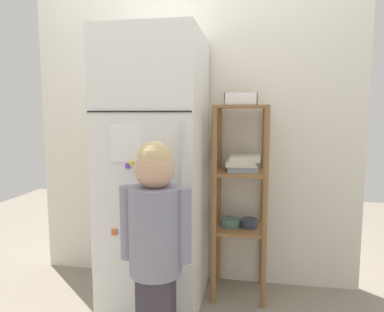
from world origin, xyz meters
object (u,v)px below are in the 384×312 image
Objects in this scene: pantry_shelf_unit at (241,186)px; fruit_bin at (242,100)px; child_standing at (155,230)px; refrigerator at (156,171)px.

fruit_bin reaches higher than pantry_shelf_unit.
fruit_bin reaches higher than child_standing.
refrigerator is 0.61m from child_standing.
pantry_shelf_unit is 6.24× the size of fruit_bin.
child_standing is at bearing -118.06° from fruit_bin.
pantry_shelf_unit is (0.53, 0.16, -0.11)m from refrigerator.
pantry_shelf_unit reaches higher than child_standing.
pantry_shelf_unit is at bearing 126.02° from fruit_bin.
child_standing is 1.04m from fruit_bin.
refrigerator reaches higher than fruit_bin.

